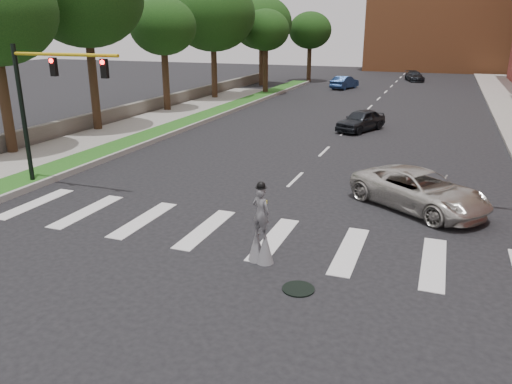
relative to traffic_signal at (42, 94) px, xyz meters
name	(u,v)px	position (x,y,z in m)	size (l,w,h in m)	color
ground_plane	(227,245)	(9.78, -3.00, -4.15)	(160.00, 160.00, 0.00)	black
grass_median	(195,120)	(-1.72, 17.00, -4.03)	(2.00, 60.00, 0.25)	#1D5317
median_curb	(207,121)	(-0.67, 17.00, -4.01)	(0.20, 60.00, 0.28)	gray
sidewalk_left	(74,145)	(-4.72, 7.00, -4.06)	(4.00, 60.00, 0.18)	gray
stone_wall	(146,107)	(-7.22, 19.00, -3.60)	(0.50, 56.00, 1.10)	#5E5951
manhole	(298,289)	(12.78, -5.00, -4.13)	(0.90, 0.90, 0.04)	black
building_backdrop	(453,13)	(15.78, 75.00, 4.85)	(26.00, 14.00, 18.00)	#C06D3C
traffic_signal	(42,94)	(0.00, 0.00, 0.00)	(5.30, 0.23, 6.20)	black
stilt_performer	(261,233)	(11.22, -3.72, -3.20)	(0.83, 0.60, 2.57)	#302013
suv_crossing	(419,190)	(15.45, 2.87, -3.38)	(2.57, 5.57, 1.55)	beige
car_near	(361,120)	(10.73, 17.83, -3.42)	(1.73, 4.31, 1.47)	black
car_mid	(345,82)	(4.89, 42.21, -3.41)	(1.56, 4.48, 1.48)	navy
car_far	(415,76)	(11.95, 54.07, -3.50)	(1.81, 4.45, 1.29)	black
tree_3	(163,27)	(-6.06, 20.44, 2.72)	(5.42, 5.42, 9.23)	#302013
tree_4	(213,14)	(-5.63, 29.06, 3.86)	(8.17, 8.17, 11.50)	#302013
tree_5	(261,23)	(-5.53, 42.44, 3.18)	(7.30, 7.30, 10.45)	#302013
tree_6	(266,31)	(-2.18, 34.47, 2.37)	(4.96, 4.96, 8.69)	#302013
tree_7	(310,31)	(-1.22, 49.03, 2.28)	(5.49, 5.49, 8.81)	#302013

